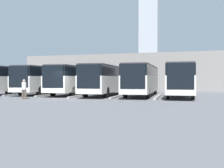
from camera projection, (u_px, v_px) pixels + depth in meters
The scene contains 15 objects.
ground_plane at pixel (66, 98), 25.92m from camera, with size 600.00×600.00×0.00m, color #5B5B60.
bus_0 at pixel (180, 79), 28.22m from camera, with size 3.46×12.19×3.20m.
curb_divider_0 at pixel (158, 97), 27.19m from camera, with size 0.24×7.70×0.15m, color #9E9E99.
bus_1 at pixel (142, 79), 29.46m from camera, with size 3.46×12.19×3.20m.
curb_divider_1 at pixel (119, 96), 28.43m from camera, with size 0.24×7.70×0.15m, color #9E9E99.
bus_2 at pixel (106, 79), 30.42m from camera, with size 3.46×12.19×3.20m.
curb_divider_2 at pixel (82, 95), 29.40m from camera, with size 0.24×7.70×0.15m, color #9E9E99.
bus_3 at pixel (76, 79), 32.26m from camera, with size 3.46×12.19×3.20m.
curb_divider_3 at pixel (53, 94), 31.23m from camera, with size 0.24×7.70×0.15m, color #9E9E99.
bus_4 at pixel (46, 79), 33.62m from camera, with size 3.46×12.19×3.20m.
curb_divider_4 at pixel (23, 94), 32.59m from camera, with size 0.24×7.70×0.15m, color #9E9E99.
bus_5 at pixel (19, 79), 34.85m from camera, with size 3.46×12.19×3.20m.
pedestrian at pixel (24, 89), 24.80m from camera, with size 0.52×0.52×1.76m.
station_building at pixel (131, 72), 48.13m from camera, with size 35.48×12.00×5.81m.
office_tower at pixel (150, 37), 221.96m from camera, with size 14.73×14.73×71.10m.
Camera 1 is at (-12.33, 23.17, 1.78)m, focal length 45.00 mm.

